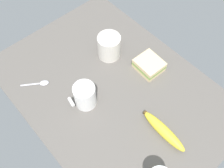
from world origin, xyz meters
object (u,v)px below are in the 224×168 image
coffee_mug_milky (109,46)px  banana (164,131)px  coffee_mug_black (85,95)px  spoon (39,83)px  sandwich_main (149,65)px

coffee_mug_milky → banana: (38.45, -9.13, -3.34)cm
coffee_mug_black → coffee_mug_milky: (-11.28, 21.51, 0.11)cm
coffee_mug_black → banana: 30.03cm
coffee_mug_black → banana: size_ratio=0.54×
coffee_mug_black → coffee_mug_milky: coffee_mug_milky is taller
coffee_mug_milky → spoon: coffee_mug_milky is taller
sandwich_main → banana: size_ratio=0.57×
coffee_mug_milky → banana: coffee_mug_milky is taller
coffee_mug_black → banana: (27.17, 12.38, -3.24)cm
coffee_mug_milky → sandwich_main: (16.01, 7.10, -3.02)cm
spoon → coffee_mug_black: bearing=24.9°
coffee_mug_milky → banana: bearing=-13.4°
coffee_mug_black → coffee_mug_milky: size_ratio=0.86×
coffee_mug_black → sandwich_main: bearing=80.6°
spoon → sandwich_main: bearing=58.2°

